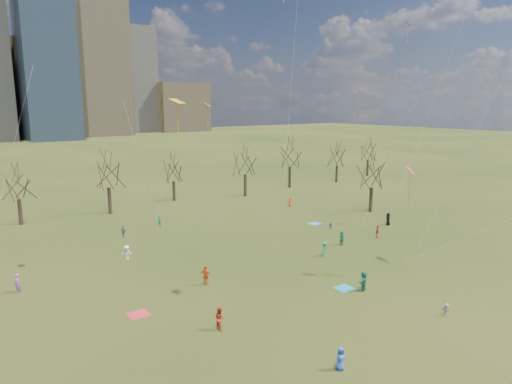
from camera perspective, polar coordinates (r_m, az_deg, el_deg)
ground at (r=42.45m, az=9.69°, el=-11.88°), size 500.00×500.00×0.00m
bare_tree_row at (r=71.03m, az=-12.01°, el=2.46°), size 113.04×29.80×9.50m
blanket_teal at (r=42.76m, az=10.98°, el=-11.74°), size 1.60×1.50×0.03m
blanket_navy at (r=63.82m, az=7.37°, el=-3.94°), size 1.60×1.50×0.03m
blanket_crimson at (r=38.43m, az=-14.46°, el=-14.61°), size 1.60×1.50×0.03m
person_0 at (r=30.72m, az=10.52°, el=-19.83°), size 0.84×0.66×1.51m
person_2 at (r=34.88m, az=-4.54°, el=-15.47°), size 0.67×0.85×1.75m
person_3 at (r=39.67m, az=22.68°, el=-13.44°), size 0.46×0.74×1.11m
person_4 at (r=42.64m, az=-6.27°, el=-10.34°), size 1.01×1.13×1.85m
person_5 at (r=42.31m, az=13.31°, el=-10.79°), size 1.75×1.12×1.81m
person_6 at (r=64.94m, az=16.20°, el=-3.26°), size 0.84×1.00×1.74m
person_7 at (r=45.96m, az=-27.69°, el=-10.06°), size 0.57×0.72×1.74m
person_8 at (r=61.18m, az=9.33°, el=-4.22°), size 0.53×0.57×0.94m
person_9 at (r=50.97m, az=-15.85°, el=-7.28°), size 1.12×1.06×1.53m
person_10 at (r=58.63m, az=14.94°, el=-4.81°), size 0.97×0.81×1.55m
person_12 at (r=73.96m, az=4.29°, el=-1.25°), size 0.55×0.76×1.42m
person_13 at (r=63.25m, az=-11.98°, el=-3.57°), size 0.60×0.62×1.44m
person_14 at (r=54.53m, az=10.67°, el=-5.74°), size 0.75×0.91×1.71m
person_15 at (r=50.42m, az=8.58°, el=-7.06°), size 1.27×1.15×1.71m
person_16 at (r=59.12m, az=-16.23°, el=-4.76°), size 0.60×0.97×1.53m
kites_airborne at (r=46.43m, az=2.50°, el=7.21°), size 68.87×39.37×28.50m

